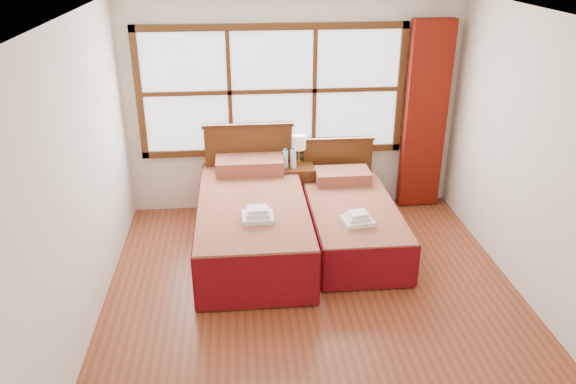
{
  "coord_description": "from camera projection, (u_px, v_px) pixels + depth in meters",
  "views": [
    {
      "loc": [
        -0.67,
        -4.28,
        3.16
      ],
      "look_at": [
        -0.2,
        0.7,
        0.88
      ],
      "focal_mm": 35.0,
      "sensor_mm": 36.0,
      "label": 1
    }
  ],
  "objects": [
    {
      "name": "bed_left",
      "position": [
        252.0,
        219.0,
        6.14
      ],
      "size": [
        1.16,
        2.25,
        1.13
      ],
      "color": "#401F0D",
      "rests_on": "floor"
    },
    {
      "name": "lamp",
      "position": [
        299.0,
        143.0,
        6.8
      ],
      "size": [
        0.18,
        0.18,
        0.34
      ],
      "color": "gold",
      "rests_on": "nightstand"
    },
    {
      "name": "wall_back",
      "position": [
        293.0,
        106.0,
        6.74
      ],
      "size": [
        4.0,
        0.0,
        4.0
      ],
      "primitive_type": "plane",
      "rotation": [
        1.57,
        0.0,
        0.0
      ],
      "color": "silver",
      "rests_on": "floor"
    },
    {
      "name": "curtain",
      "position": [
        425.0,
        116.0,
        6.81
      ],
      "size": [
        0.5,
        0.16,
        2.3
      ],
      "primitive_type": "cube",
      "color": "maroon",
      "rests_on": "wall_back"
    },
    {
      "name": "window",
      "position": [
        272.0,
        91.0,
        6.61
      ],
      "size": [
        3.16,
        0.06,
        1.56
      ],
      "color": "white",
      "rests_on": "wall_back"
    },
    {
      "name": "ceiling",
      "position": [
        324.0,
        19.0,
        4.17
      ],
      "size": [
        4.5,
        4.5,
        0.0
      ],
      "primitive_type": "plane",
      "rotation": [
        3.14,
        0.0,
        0.0
      ],
      "color": "white",
      "rests_on": "wall_back"
    },
    {
      "name": "wall_right",
      "position": [
        548.0,
        171.0,
        4.87
      ],
      "size": [
        0.0,
        4.5,
        4.5
      ],
      "primitive_type": "plane",
      "rotation": [
        1.57,
        0.0,
        -1.57
      ],
      "color": "silver",
      "rests_on": "floor"
    },
    {
      "name": "bottle_far",
      "position": [
        293.0,
        159.0,
        6.66
      ],
      "size": [
        0.07,
        0.07,
        0.26
      ],
      "color": "silver",
      "rests_on": "nightstand"
    },
    {
      "name": "towels_left",
      "position": [
        258.0,
        215.0,
        5.54
      ],
      "size": [
        0.31,
        0.27,
        0.13
      ],
      "rotation": [
        0.0,
        0.0,
        0.01
      ],
      "color": "white",
      "rests_on": "bed_left"
    },
    {
      "name": "wall_left",
      "position": [
        75.0,
        189.0,
        4.54
      ],
      "size": [
        0.0,
        4.5,
        4.5
      ],
      "primitive_type": "plane",
      "rotation": [
        1.57,
        0.0,
        1.57
      ],
      "color": "silver",
      "rests_on": "floor"
    },
    {
      "name": "bottle_near",
      "position": [
        285.0,
        159.0,
        6.68
      ],
      "size": [
        0.06,
        0.06,
        0.24
      ],
      "color": "silver",
      "rests_on": "nightstand"
    },
    {
      "name": "bed_right",
      "position": [
        351.0,
        219.0,
        6.26
      ],
      "size": [
        0.95,
        1.97,
        0.92
      ],
      "color": "#401F0D",
      "rests_on": "floor"
    },
    {
      "name": "nightstand",
      "position": [
        294.0,
        189.0,
        6.92
      ],
      "size": [
        0.48,
        0.47,
        0.64
      ],
      "color": "#4A2710",
      "rests_on": "floor"
    },
    {
      "name": "towels_right",
      "position": [
        358.0,
        219.0,
        5.71
      ],
      "size": [
        0.33,
        0.3,
        0.12
      ],
      "rotation": [
        0.0,
        0.0,
        0.16
      ],
      "color": "white",
      "rests_on": "bed_right"
    },
    {
      "name": "floor",
      "position": [
        317.0,
        307.0,
        5.24
      ],
      "size": [
        4.5,
        4.5,
        0.0
      ],
      "primitive_type": "plane",
      "color": "brown",
      "rests_on": "ground"
    }
  ]
}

